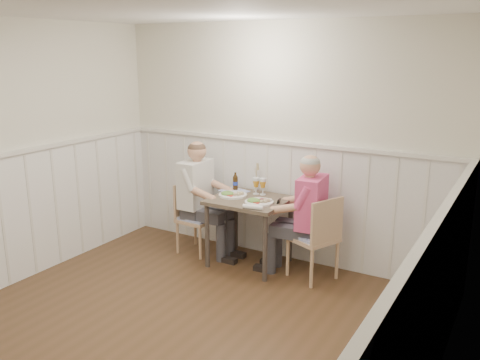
{
  "coord_description": "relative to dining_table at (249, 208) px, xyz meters",
  "views": [
    {
      "loc": [
        2.39,
        -2.71,
        2.29
      ],
      "look_at": [
        -0.15,
        1.64,
        1.0
      ],
      "focal_mm": 38.0,
      "sensor_mm": 36.0,
      "label": 1
    }
  ],
  "objects": [
    {
      "name": "plate_man",
      "position": [
        0.16,
        -0.1,
        0.13
      ],
      "size": [
        0.3,
        0.3,
        0.08
      ],
      "color": "white",
      "rests_on": "dining_table"
    },
    {
      "name": "ground_plane",
      "position": [
        0.15,
        -1.84,
        -0.64
      ],
      "size": [
        4.5,
        4.5,
        0.0
      ],
      "primitive_type": "plane",
      "color": "#4C341E"
    },
    {
      "name": "dining_table",
      "position": [
        0.0,
        0.0,
        0.0
      ],
      "size": [
        0.8,
        0.7,
        0.75
      ],
      "color": "#4B422F",
      "rests_on": "ground"
    },
    {
      "name": "chair_left",
      "position": [
        -0.74,
        0.01,
        -0.2
      ],
      "size": [
        0.4,
        0.4,
        0.81
      ],
      "color": "tan",
      "rests_on": "ground"
    },
    {
      "name": "room_shell",
      "position": [
        0.15,
        -1.84,
        0.88
      ],
      "size": [
        4.04,
        4.54,
        2.6
      ],
      "color": "silver",
      "rests_on": "ground"
    },
    {
      "name": "beer_glass_b",
      "position": [
        -0.02,
        0.19,
        0.24
      ],
      "size": [
        0.07,
        0.07,
        0.19
      ],
      "color": "silver",
      "rests_on": "dining_table"
    },
    {
      "name": "chair_right",
      "position": [
        0.78,
        0.01,
        -0.16
      ],
      "size": [
        0.55,
        0.55,
        0.88
      ],
      "color": "tan",
      "rests_on": "ground"
    },
    {
      "name": "wainscot",
      "position": [
        0.15,
        -1.15,
        0.05
      ],
      "size": [
        4.0,
        4.49,
        1.34
      ],
      "color": "silver",
      "rests_on": "ground"
    },
    {
      "name": "beer_bottle",
      "position": [
        -0.31,
        0.22,
        0.2
      ],
      "size": [
        0.06,
        0.06,
        0.2
      ],
      "color": "black",
      "rests_on": "dining_table"
    },
    {
      "name": "diner_cream",
      "position": [
        -0.67,
        0.01,
        -0.08
      ],
      "size": [
        0.61,
        0.43,
        1.33
      ],
      "color": "#3F3F47",
      "rests_on": "ground"
    },
    {
      "name": "man_in_pink",
      "position": [
        0.66,
        0.04,
        -0.09
      ],
      "size": [
        0.63,
        0.44,
        1.31
      ],
      "color": "#3F3F47",
      "rests_on": "ground"
    },
    {
      "name": "plate_diner",
      "position": [
        -0.22,
        -0.01,
        0.13
      ],
      "size": [
        0.31,
        0.31,
        0.08
      ],
      "color": "white",
      "rests_on": "dining_table"
    },
    {
      "name": "gingham_mat",
      "position": [
        -0.29,
        0.17,
        0.11
      ],
      "size": [
        0.34,
        0.3,
        0.01
      ],
      "color": "#5265BF",
      "rests_on": "dining_table"
    },
    {
      "name": "beer_glass_a",
      "position": [
        0.05,
        0.2,
        0.23
      ],
      "size": [
        0.07,
        0.07,
        0.19
      ],
      "color": "silver",
      "rests_on": "dining_table"
    },
    {
      "name": "rolled_napkin",
      "position": [
        0.21,
        -0.31,
        0.13
      ],
      "size": [
        0.21,
        0.08,
        0.05
      ],
      "color": "white",
      "rests_on": "dining_table"
    },
    {
      "name": "grass_vase",
      "position": [
        -0.09,
        0.31,
        0.26
      ],
      "size": [
        0.04,
        0.04,
        0.34
      ],
      "color": "silver",
      "rests_on": "dining_table"
    }
  ]
}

